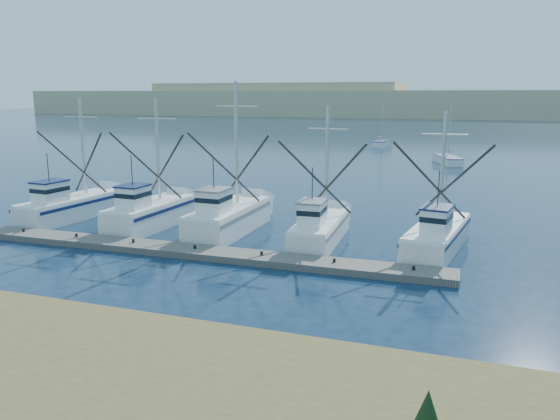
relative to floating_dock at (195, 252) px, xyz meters
name	(u,v)px	position (x,y,z in m)	size (l,w,h in m)	color
ground	(287,316)	(7.62, -6.47, -0.19)	(500.00, 500.00, 0.00)	#0B1D33
floating_dock	(195,252)	(0.00, 0.00, 0.00)	(28.39, 1.89, 0.38)	#69635E
dune_ridge	(454,104)	(7.62, 203.53, 4.81)	(360.00, 60.00, 10.00)	tan
trawler_fleet	(221,218)	(-0.76, 5.05, 0.79)	(29.10, 8.90, 9.69)	white
sailboat_near	(448,160)	(11.68, 47.12, 0.30)	(4.11, 7.04, 8.10)	white
sailboat_far	(381,144)	(-0.10, 67.85, 0.31)	(2.29, 6.15, 8.10)	white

